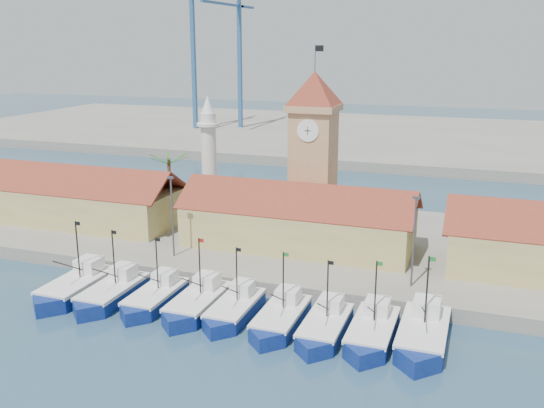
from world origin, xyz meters
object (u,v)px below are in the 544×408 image
at_px(boat_4, 234,311).
at_px(clock_tower, 313,149).
at_px(boat_0, 75,288).
at_px(minaret, 209,156).

distance_m(boat_4, clock_tower, 25.97).
height_order(boat_0, boat_4, boat_0).
bearing_deg(minaret, clock_tower, -7.61).
distance_m(clock_tower, minaret, 15.30).
height_order(boat_0, minaret, minaret).
relative_size(boat_0, minaret, 0.65).
bearing_deg(boat_4, clock_tower, 88.01).
bearing_deg(clock_tower, boat_4, -91.99).
relative_size(clock_tower, minaret, 1.39).
distance_m(boat_4, minaret, 30.46).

